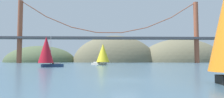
{
  "coord_description": "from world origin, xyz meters",
  "views": [
    {
      "loc": [
        -1.73,
        -17.53,
        1.86
      ],
      "look_at": [
        0.0,
        40.33,
        5.25
      ],
      "focal_mm": 29.9,
      "sensor_mm": 36.0,
      "label": 1
    }
  ],
  "objects": [
    {
      "name": "ground_plane",
      "position": [
        0.0,
        0.0,
        0.0
      ],
      "size": [
        360.0,
        360.0,
        0.0
      ],
      "primitive_type": "plane",
      "color": "#426075"
    },
    {
      "name": "headland_left",
      "position": [
        -55.0,
        135.0,
        0.0
      ],
      "size": [
        56.0,
        44.0,
        26.25
      ],
      "primitive_type": "ellipsoid",
      "color": "#4C5B3D",
      "rests_on": "ground_plane"
    },
    {
      "name": "headland_right",
      "position": [
        60.0,
        135.0,
        0.0
      ],
      "size": [
        68.86,
        44.0,
        38.31
      ],
      "primitive_type": "ellipsoid",
      "color": "#6B664C",
      "rests_on": "ground_plane"
    },
    {
      "name": "headland_center",
      "position": [
        5.0,
        135.0,
        0.0
      ],
      "size": [
        67.42,
        44.0,
        43.22
      ],
      "primitive_type": "ellipsoid",
      "color": "#6B664C",
      "rests_on": "ground_plane"
    },
    {
      "name": "suspension_bridge",
      "position": [
        -0.0,
        95.0,
        16.62
      ],
      "size": [
        143.43,
        6.0,
        37.93
      ],
      "color": "brown",
      "rests_on": "ground_plane"
    },
    {
      "name": "sailboat_yellow_sail",
      "position": [
        -3.12,
        50.38,
        4.18
      ],
      "size": [
        7.84,
        7.57,
        7.98
      ],
      "color": "#B7B2A8",
      "rests_on": "ground_plane"
    },
    {
      "name": "sailboat_crimson_sail",
      "position": [
        -17.25,
        31.14,
        4.26
      ],
      "size": [
        6.8,
        6.24,
        8.6
      ],
      "color": "navy",
      "rests_on": "ground_plane"
    }
  ]
}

